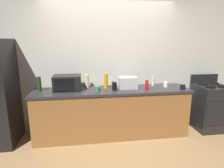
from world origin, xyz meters
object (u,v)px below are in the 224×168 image
(microwave, at_px, (67,83))
(cordless_phone, at_px, (114,86))
(bottle_vinegar, at_px, (153,81))
(bottle_hot_sauce, at_px, (147,85))
(stove_range, at_px, (210,107))
(mug_white, at_px, (166,84))
(toaster_oven, at_px, (128,83))
(bottle_wine, at_px, (39,84))
(bottle_dish_soap, at_px, (106,81))
(bottle_hand_soap, at_px, (87,81))
(mug_black, at_px, (183,87))
(mug_green, at_px, (97,89))

(microwave, distance_m, cordless_phone, 0.84)
(bottle_vinegar, distance_m, bottle_hot_sauce, 0.37)
(bottle_hot_sauce, bearing_deg, stove_range, 5.41)
(microwave, distance_m, mug_white, 1.84)
(stove_range, xyz_separation_m, mug_white, (-0.95, 0.04, 0.49))
(toaster_oven, distance_m, bottle_wine, 1.58)
(cordless_phone, bearing_deg, stove_range, -11.65)
(toaster_oven, height_order, bottle_vinegar, toaster_oven)
(microwave, xyz_separation_m, bottle_dish_soap, (0.69, 0.05, 0.00))
(bottle_hand_soap, xyz_separation_m, bottle_hot_sauce, (1.06, -0.32, -0.03))
(mug_black, bearing_deg, bottle_hand_soap, 167.76)
(mug_white, bearing_deg, bottle_hand_soap, 174.38)
(microwave, distance_m, bottle_dish_soap, 0.69)
(toaster_oven, relative_size, bottle_hot_sauce, 1.83)
(toaster_oven, distance_m, bottle_hand_soap, 0.77)
(toaster_oven, height_order, mug_black, toaster_oven)
(bottle_vinegar, xyz_separation_m, mug_black, (0.43, -0.35, -0.05))
(stove_range, xyz_separation_m, microwave, (-2.80, 0.05, 0.57))
(microwave, distance_m, bottle_hot_sauce, 1.42)
(stove_range, distance_m, microwave, 2.85)
(bottle_wine, bearing_deg, bottle_hot_sauce, -5.87)
(cordless_phone, relative_size, bottle_vinegar, 0.80)
(cordless_phone, xyz_separation_m, mug_white, (1.02, 0.11, -0.03))
(stove_range, distance_m, cordless_phone, 2.04)
(bottle_vinegar, bearing_deg, cordless_phone, -163.80)
(bottle_vinegar, relative_size, mug_green, 1.96)
(stove_range, distance_m, mug_green, 2.32)
(toaster_oven, relative_size, mug_green, 3.55)
(microwave, xyz_separation_m, mug_black, (2.07, -0.24, -0.09))
(bottle_dish_soap, relative_size, bottle_hot_sauce, 1.47)
(mug_black, bearing_deg, cordless_phone, 174.58)
(bottle_wine, distance_m, bottle_hand_soap, 0.84)
(cordless_phone, distance_m, mug_black, 1.25)
(toaster_oven, relative_size, cordless_phone, 2.27)
(bottle_vinegar, relative_size, bottle_dish_soap, 0.69)
(toaster_oven, relative_size, bottle_hand_soap, 1.35)
(bottle_vinegar, relative_size, bottle_hand_soap, 0.75)
(bottle_hot_sauce, bearing_deg, mug_black, -4.79)
(bottle_wine, bearing_deg, bottle_dish_soap, 1.52)
(toaster_oven, xyz_separation_m, bottle_hand_soap, (-0.76, 0.13, 0.02))
(cordless_phone, bearing_deg, bottle_dish_soap, 115.70)
(bottle_vinegar, height_order, mug_green, bottle_vinegar)
(toaster_oven, bearing_deg, microwave, -179.37)
(microwave, relative_size, bottle_vinegar, 2.55)
(bottle_dish_soap, bearing_deg, mug_white, -2.71)
(bottle_hot_sauce, bearing_deg, toaster_oven, 147.74)
(bottle_hand_soap, distance_m, bottle_hot_sauce, 1.11)
(bottle_wine, distance_m, mug_green, 1.02)
(bottle_hot_sauce, height_order, mug_black, bottle_hot_sauce)
(bottle_vinegar, relative_size, mug_black, 2.13)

